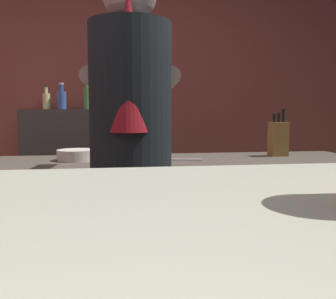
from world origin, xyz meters
TOP-DOWN VIEW (x-y plane):
  - wall_back at (0.00, 2.20)m, footprint 5.20×0.10m
  - prep_counter at (0.35, 0.74)m, footprint 2.10×0.60m
  - back_shelf at (-0.24, 1.92)m, footprint 0.98×0.36m
  - bartender at (0.07, 0.29)m, footprint 0.45×0.53m
  - knife_block at (0.97, 0.82)m, footprint 0.10×0.08m
  - mixing_bowl at (-0.20, 0.78)m, footprint 0.21×0.21m
  - chefs_knife at (0.35, 0.69)m, footprint 0.24×0.07m
  - bottle_vinegar at (-0.42, 1.95)m, footprint 0.08×0.08m
  - bottle_olive_oil at (-0.55, 1.97)m, footprint 0.06×0.06m
  - bottle_hot_sauce at (-0.21, 1.97)m, footprint 0.06×0.06m

SIDE VIEW (x-z plane):
  - prep_counter at x=0.35m, z-range 0.00..0.89m
  - back_shelf at x=-0.24m, z-range 0.00..1.17m
  - chefs_knife at x=0.35m, z-range 0.89..0.89m
  - mixing_bowl at x=-0.20m, z-range 0.89..0.94m
  - knife_block at x=0.97m, z-range 0.85..1.13m
  - bartender at x=0.07m, z-range 0.14..1.86m
  - bottle_olive_oil at x=-0.55m, z-range 1.15..1.34m
  - bottle_vinegar at x=-0.42m, z-range 1.14..1.36m
  - bottle_hot_sauce at x=-0.21m, z-range 1.14..1.40m
  - wall_back at x=0.00m, z-range 0.00..2.70m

